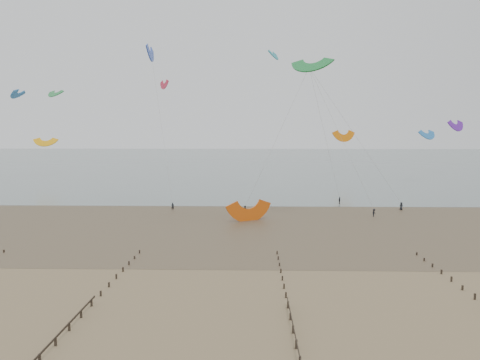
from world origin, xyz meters
name	(u,v)px	position (x,y,z in m)	size (l,w,h in m)	color
ground	(245,285)	(0.00, 0.00, 0.00)	(500.00, 500.00, 0.00)	brown
sea_and_shore	(225,221)	(-4.08, 34.40, 0.01)	(500.00, 665.00, 0.03)	#475654
kitesurfer_lead	(173,206)	(-15.25, 45.16, 0.77)	(0.56, 0.37, 1.55)	black
grounded_kite	(249,221)	(0.23, 34.46, 0.00)	(7.44, 3.90, 5.67)	#D9530D
kites_airborne	(229,115)	(-6.30, 96.40, 20.57)	(244.72, 123.91, 39.86)	#0C8091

